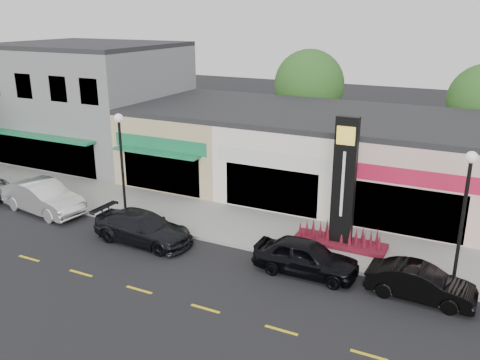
{
  "coord_description": "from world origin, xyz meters",
  "views": [
    {
      "loc": [
        8.34,
        -16.95,
        10.36
      ],
      "look_at": [
        -2.05,
        4.0,
        2.61
      ],
      "focal_mm": 38.0,
      "sensor_mm": 36.0,
      "label": 1
    }
  ],
  "objects": [
    {
      "name": "tree_rear_west",
      "position": [
        -4.0,
        19.5,
        5.22
      ],
      "size": [
        5.2,
        5.2,
        7.83
      ],
      "color": "#382619",
      "rests_on": "ground"
    },
    {
      "name": "sidewalk",
      "position": [
        0.0,
        4.35,
        0.07
      ],
      "size": [
        52.0,
        4.3,
        0.15
      ],
      "primitive_type": "cube",
      "color": "gray",
      "rests_on": "ground"
    },
    {
      "name": "car_dark_sedan",
      "position": [
        -5.5,
        0.67,
        0.72
      ],
      "size": [
        2.15,
        5.03,
        1.45
      ],
      "primitive_type": "imported",
      "rotation": [
        0.0,
        0.0,
        1.55
      ],
      "color": "black",
      "rests_on": "ground"
    },
    {
      "name": "shop_pink_w",
      "position": [
        5.5,
        11.47,
        2.4
      ],
      "size": [
        7.0,
        10.01,
        4.8
      ],
      "color": "beige",
      "rests_on": "ground"
    },
    {
      "name": "lamp_west_near",
      "position": [
        -8.0,
        2.5,
        3.48
      ],
      "size": [
        0.44,
        0.44,
        5.47
      ],
      "color": "black",
      "rests_on": "sidewalk"
    },
    {
      "name": "pylon_sign",
      "position": [
        3.0,
        4.2,
        2.27
      ],
      "size": [
        4.2,
        1.3,
        6.0
      ],
      "color": "#570F1D",
      "rests_on": "sidewalk"
    },
    {
      "name": "car_black_conv",
      "position": [
        6.92,
        1.23,
        0.66
      ],
      "size": [
        1.55,
        4.05,
        1.32
      ],
      "primitive_type": "imported",
      "rotation": [
        0.0,
        0.0,
        1.53
      ],
      "color": "black",
      "rests_on": "ground"
    },
    {
      "name": "building_grey_2story",
      "position": [
        -18.0,
        11.48,
        4.14
      ],
      "size": [
        12.0,
        10.95,
        8.3
      ],
      "color": "slate",
      "rests_on": "ground"
    },
    {
      "name": "shop_beige",
      "position": [
        -8.5,
        11.46,
        2.4
      ],
      "size": [
        7.0,
        10.85,
        4.8
      ],
      "color": "tan",
      "rests_on": "ground"
    },
    {
      "name": "car_black_sedan",
      "position": [
        2.38,
        1.19,
        0.75
      ],
      "size": [
        1.79,
        4.39,
        1.49
      ],
      "primitive_type": "imported",
      "rotation": [
        0.0,
        0.0,
        1.58
      ],
      "color": "black",
      "rests_on": "ground"
    },
    {
      "name": "ground",
      "position": [
        0.0,
        0.0,
        0.0
      ],
      "size": [
        120.0,
        120.0,
        0.0
      ],
      "primitive_type": "plane",
      "color": "black",
      "rests_on": "ground"
    },
    {
      "name": "shop_cream",
      "position": [
        -1.5,
        11.47,
        2.4
      ],
      "size": [
        7.0,
        10.01,
        4.8
      ],
      "color": "silver",
      "rests_on": "ground"
    },
    {
      "name": "car_white_van",
      "position": [
        -12.61,
        1.36,
        0.86
      ],
      "size": [
        2.51,
        5.41,
        1.72
      ],
      "primitive_type": "imported",
      "rotation": [
        0.0,
        0.0,
        1.43
      ],
      "color": "silver",
      "rests_on": "ground"
    },
    {
      "name": "curb",
      "position": [
        0.0,
        2.1,
        0.07
      ],
      "size": [
        52.0,
        0.2,
        0.15
      ],
      "primitive_type": "cube",
      "color": "gray",
      "rests_on": "ground"
    },
    {
      "name": "lamp_east_near",
      "position": [
        8.0,
        2.5,
        3.48
      ],
      "size": [
        0.44,
        0.44,
        5.47
      ],
      "color": "black",
      "rests_on": "sidewalk"
    }
  ]
}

